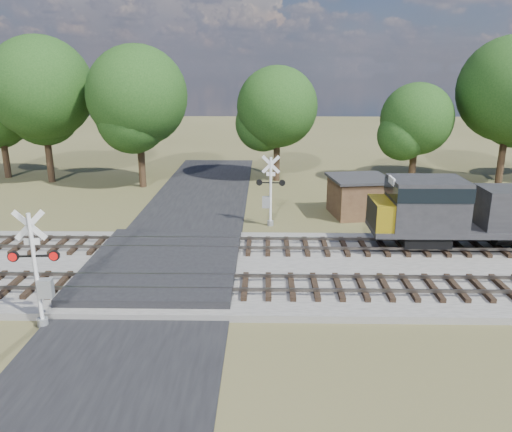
{
  "coord_description": "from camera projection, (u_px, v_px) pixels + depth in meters",
  "views": [
    {
      "loc": [
        4.84,
        -21.55,
        9.33
      ],
      "look_at": [
        4.4,
        2.0,
        2.32
      ],
      "focal_mm": 35.0,
      "sensor_mm": 36.0,
      "label": 1
    }
  ],
  "objects": [
    {
      "name": "ground",
      "position": [
        162.0,
        275.0,
        23.4
      ],
      "size": [
        160.0,
        160.0,
        0.0
      ],
      "primitive_type": "plane",
      "color": "#494827",
      "rests_on": "ground"
    },
    {
      "name": "track_near",
      "position": [
        224.0,
        285.0,
        21.31
      ],
      "size": [
        140.0,
        2.6,
        0.33
      ],
      "color": "black",
      "rests_on": "ballast_bed"
    },
    {
      "name": "crossing_panel",
      "position": [
        163.0,
        265.0,
        23.79
      ],
      "size": [
        7.0,
        9.0,
        0.62
      ],
      "primitive_type": "cube",
      "color": "#262628",
      "rests_on": "ground"
    },
    {
      "name": "ballast_bed",
      "position": [
        373.0,
        269.0,
        23.66
      ],
      "size": [
        140.0,
        10.0,
        0.3
      ],
      "primitive_type": "cube",
      "color": "gray",
      "rests_on": "ground"
    },
    {
      "name": "treeline",
      "position": [
        307.0,
        99.0,
        39.94
      ],
      "size": [
        79.14,
        10.72,
        11.93
      ],
      "color": "black",
      "rests_on": "ground"
    },
    {
      "name": "crossing_signal_far",
      "position": [
        269.0,
        197.0,
        30.25
      ],
      "size": [
        1.77,
        0.38,
        4.38
      ],
      "rotation": [
        0.0,
        0.0,
        3.09
      ],
      "color": "silver",
      "rests_on": "ground"
    },
    {
      "name": "track_far",
      "position": [
        232.0,
        245.0,
        26.11
      ],
      "size": [
        140.0,
        2.6,
        0.33
      ],
      "color": "black",
      "rests_on": "ballast_bed"
    },
    {
      "name": "crossing_signal_near",
      "position": [
        40.0,
        280.0,
        18.22
      ],
      "size": [
        1.84,
        0.41,
        4.57
      ],
      "rotation": [
        0.0,
        0.0,
        0.08
      ],
      "color": "silver",
      "rests_on": "ground"
    },
    {
      "name": "equipment_shed",
      "position": [
        359.0,
        196.0,
        32.65
      ],
      "size": [
        4.26,
        4.26,
        2.55
      ],
      "rotation": [
        0.0,
        0.0,
        0.15
      ],
      "color": "#432E1D",
      "rests_on": "ground"
    },
    {
      "name": "road",
      "position": [
        162.0,
        274.0,
        23.39
      ],
      "size": [
        7.0,
        60.0,
        0.08
      ],
      "primitive_type": "cube",
      "color": "black",
      "rests_on": "ground"
    }
  ]
}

